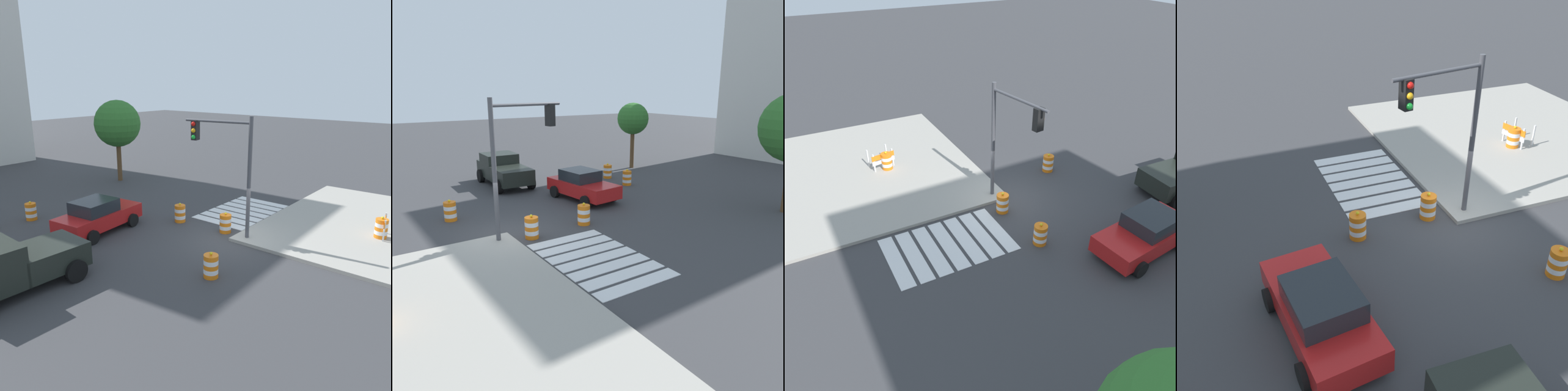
% 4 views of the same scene
% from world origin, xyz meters
% --- Properties ---
extents(ground_plane, '(120.00, 120.00, 0.00)m').
position_xyz_m(ground_plane, '(0.00, 0.00, 0.00)').
color(ground_plane, '#38383A').
extents(sidewalk_corner, '(12.00, 12.00, 0.15)m').
position_xyz_m(sidewalk_corner, '(6.00, -6.00, 0.07)').
color(sidewalk_corner, '#9E998E').
rests_on(sidewalk_corner, ground).
extents(crosswalk_stripes, '(5.10, 3.20, 0.02)m').
position_xyz_m(crosswalk_stripes, '(4.00, 1.80, 0.01)').
color(crosswalk_stripes, silver).
rests_on(crosswalk_stripes, ground).
extents(sports_car, '(4.48, 2.50, 1.63)m').
position_xyz_m(sports_car, '(-2.94, 5.66, 0.81)').
color(sports_car, red).
rests_on(sports_car, ground).
extents(traffic_barrel_crosswalk_end, '(0.56, 0.56, 1.02)m').
position_xyz_m(traffic_barrel_crosswalk_end, '(-3.29, -1.42, 0.45)').
color(traffic_barrel_crosswalk_end, orange).
rests_on(traffic_barrel_crosswalk_end, ground).
extents(traffic_barrel_median_near, '(0.56, 0.56, 1.02)m').
position_xyz_m(traffic_barrel_median_near, '(0.58, 3.45, 0.45)').
color(traffic_barrel_median_near, orange).
rests_on(traffic_barrel_median_near, ground).
extents(traffic_barrel_median_far, '(0.56, 0.56, 1.02)m').
position_xyz_m(traffic_barrel_median_far, '(0.81, 0.75, 0.45)').
color(traffic_barrel_median_far, orange).
rests_on(traffic_barrel_median_far, ground).
extents(traffic_barrel_on_sidewalk, '(0.56, 0.56, 1.02)m').
position_xyz_m(traffic_barrel_on_sidewalk, '(4.40, -5.40, 0.60)').
color(traffic_barrel_on_sidewalk, orange).
rests_on(traffic_barrel_on_sidewalk, sidewalk_corner).
extents(construction_barricade, '(1.37, 1.02, 1.00)m').
position_xyz_m(construction_barricade, '(4.59, -5.64, 0.72)').
color(construction_barricade, silver).
rests_on(construction_barricade, sidewalk_corner).
extents(traffic_light_pole, '(0.82, 3.26, 5.50)m').
position_xyz_m(traffic_light_pole, '(0.40, 0.52, 3.91)').
color(traffic_light_pole, '#4C4C51').
rests_on(traffic_light_pole, sidewalk_corner).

